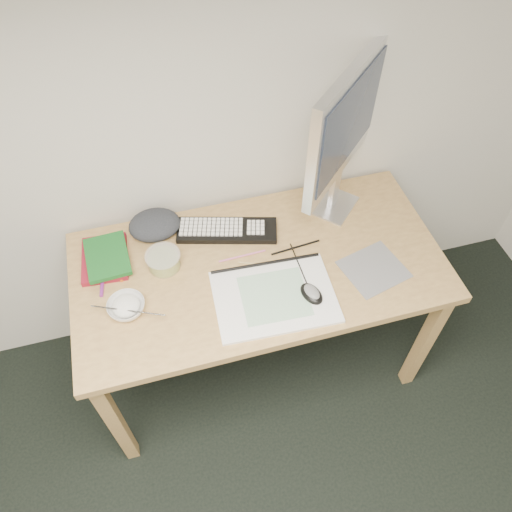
{
  "coord_description": "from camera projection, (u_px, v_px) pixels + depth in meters",
  "views": [
    {
      "loc": [
        -0.08,
        0.32,
        2.24
      ],
      "look_at": [
        0.22,
        1.41,
        0.83
      ],
      "focal_mm": 35.0,
      "sensor_mm": 36.0,
      "label": 1
    }
  ],
  "objects": [
    {
      "name": "book_red",
      "position": [
        105.0,
        259.0,
        1.89
      ],
      "size": [
        0.18,
        0.23,
        0.02
      ],
      "primitive_type": "cube",
      "rotation": [
        0.0,
        0.0,
        -0.07
      ],
      "color": "maroon",
      "rests_on": "desk"
    },
    {
      "name": "monitor",
      "position": [
        345.0,
        127.0,
        1.77
      ],
      "size": [
        0.42,
        0.4,
        0.63
      ],
      "rotation": [
        0.0,
        0.0,
        0.77
      ],
      "color": "silver",
      "rests_on": "desk"
    },
    {
      "name": "cloth_lump",
      "position": [
        154.0,
        225.0,
        1.96
      ],
      "size": [
        0.19,
        0.17,
        0.07
      ],
      "primitive_type": "ellipsoid",
      "rotation": [
        0.0,
        0.0,
        0.17
      ],
      "color": "#25262C",
      "rests_on": "desk"
    },
    {
      "name": "desk",
      "position": [
        259.0,
        277.0,
        1.95
      ],
      "size": [
        1.4,
        0.7,
        0.75
      ],
      "color": "tan",
      "rests_on": "ground"
    },
    {
      "name": "marker_orange",
      "position": [
        118.0,
        269.0,
        1.86
      ],
      "size": [
        0.02,
        0.12,
        0.01
      ],
      "primitive_type": "cylinder",
      "rotation": [
        0.0,
        1.57,
        1.68
      ],
      "color": "#D25A18",
      "rests_on": "desk"
    },
    {
      "name": "keyboard",
      "position": [
        227.0,
        230.0,
        1.98
      ],
      "size": [
        0.41,
        0.23,
        0.02
      ],
      "primitive_type": "cube",
      "rotation": [
        0.0,
        0.0,
        -0.27
      ],
      "color": "black",
      "rests_on": "desk"
    },
    {
      "name": "chopsticks",
      "position": [
        128.0,
        311.0,
        1.7
      ],
      "size": [
        0.24,
        0.12,
        0.02
      ],
      "primitive_type": "cylinder",
      "rotation": [
        0.0,
        1.57,
        -0.42
      ],
      "color": "#B9B9BB",
      "rests_on": "rice_bowl"
    },
    {
      "name": "rice_bowl",
      "position": [
        127.0,
        307.0,
        1.74
      ],
      "size": [
        0.15,
        0.15,
        0.04
      ],
      "primitive_type": "imported",
      "rotation": [
        0.0,
        0.0,
        -0.17
      ],
      "color": "silver",
      "rests_on": "desk"
    },
    {
      "name": "mouse",
      "position": [
        312.0,
        292.0,
        1.77
      ],
      "size": [
        0.09,
        0.12,
        0.03
      ],
      "primitive_type": "ellipsoid",
      "rotation": [
        0.0,
        0.0,
        0.31
      ],
      "color": "black",
      "rests_on": "sketchpad"
    },
    {
      "name": "mousepad",
      "position": [
        374.0,
        269.0,
        1.87
      ],
      "size": [
        0.26,
        0.24,
        0.0
      ],
      "primitive_type": "cube",
      "rotation": [
        0.0,
        0.0,
        0.24
      ],
      "color": "slate",
      "rests_on": "desk"
    },
    {
      "name": "marker_purple",
      "position": [
        103.0,
        280.0,
        1.83
      ],
      "size": [
        0.03,
        0.15,
        0.01
      ],
      "primitive_type": "cylinder",
      "rotation": [
        0.0,
        1.57,
        1.43
      ],
      "color": "#82268B",
      "rests_on": "desk"
    },
    {
      "name": "pencil_tan",
      "position": [
        262.0,
        265.0,
        1.88
      ],
      "size": [
        0.17,
        0.08,
        0.01
      ],
      "primitive_type": "cylinder",
      "rotation": [
        0.0,
        1.57,
        -0.4
      ],
      "color": "tan",
      "rests_on": "desk"
    },
    {
      "name": "sketchpad",
      "position": [
        274.0,
        297.0,
        1.78
      ],
      "size": [
        0.45,
        0.33,
        0.01
      ],
      "primitive_type": "cube",
      "rotation": [
        0.0,
        0.0,
        -0.06
      ],
      "color": "white",
      "rests_on": "desk"
    },
    {
      "name": "book_green",
      "position": [
        107.0,
        257.0,
        1.87
      ],
      "size": [
        0.17,
        0.22,
        0.02
      ],
      "primitive_type": "cube",
      "rotation": [
        0.0,
        0.0,
        0.05
      ],
      "color": "#165B20",
      "rests_on": "book_red"
    },
    {
      "name": "pencil_pink",
      "position": [
        242.0,
        256.0,
        1.9
      ],
      "size": [
        0.19,
        0.01,
        0.01
      ],
      "primitive_type": "cylinder",
      "rotation": [
        0.0,
        1.57,
        0.03
      ],
      "color": "pink",
      "rests_on": "desk"
    },
    {
      "name": "pencil_black",
      "position": [
        296.0,
        247.0,
        1.93
      ],
      "size": [
        0.2,
        0.03,
        0.01
      ],
      "primitive_type": "cylinder",
      "rotation": [
        0.0,
        1.57,
        0.09
      ],
      "color": "black",
      "rests_on": "desk"
    },
    {
      "name": "marker_blue",
      "position": [
        101.0,
        270.0,
        1.86
      ],
      "size": [
        0.06,
        0.11,
        0.01
      ],
      "primitive_type": "cylinder",
      "rotation": [
        0.0,
        1.57,
        1.14
      ],
      "color": "#211EA6",
      "rests_on": "desk"
    },
    {
      "name": "fruit_tub",
      "position": [
        164.0,
        261.0,
        1.85
      ],
      "size": [
        0.15,
        0.15,
        0.06
      ],
      "primitive_type": "cylinder",
      "rotation": [
        0.0,
        0.0,
        0.19
      ],
      "color": "#D0C549",
      "rests_on": "desk"
    }
  ]
}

